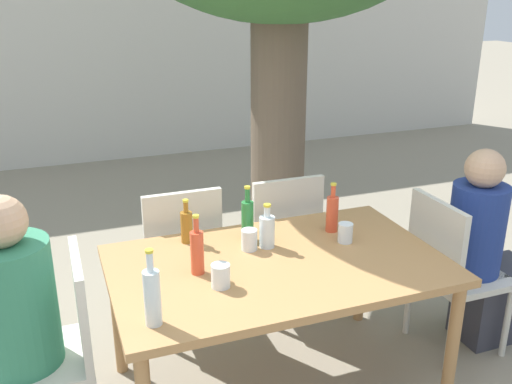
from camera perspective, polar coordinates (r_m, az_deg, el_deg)
The scene contains 16 objects.
cafe_building_wall at distance 6.83m, azimuth -12.82°, elevation 14.80°, with size 10.00×0.08×2.80m.
dining_table_front at distance 2.77m, azimuth 2.19°, elevation -8.27°, with size 1.58×0.97×0.73m.
patio_chair_0 at distance 2.68m, azimuth -19.20°, elevation -14.07°, with size 0.44×0.44×0.92m.
patio_chair_1 at distance 3.32m, azimuth 18.80°, elevation -7.00°, with size 0.44×0.44×0.92m.
patio_chair_2 at distance 3.36m, azimuth -7.59°, elevation -5.73°, with size 0.44×0.44×0.92m.
patio_chair_3 at distance 3.53m, azimuth 2.45°, elevation -4.21°, with size 0.44×0.44×0.92m.
person_seated_1 at distance 3.47m, azimuth 21.95°, elevation -6.30°, with size 0.55×0.30×1.17m.
green_bottle_0 at distance 2.91m, azimuth -0.86°, elevation -2.75°, with size 0.06×0.06×0.29m.
soda_bottle_1 at distance 3.05m, azimuth 7.63°, elevation -2.05°, with size 0.06×0.06×0.27m.
water_bottle_2 at distance 2.25m, azimuth -10.33°, elevation -10.18°, with size 0.07×0.07×0.32m.
amber_bottle_3 at distance 2.92m, azimuth -6.95°, elevation -3.37°, with size 0.06×0.06×0.23m.
soda_bottle_4 at distance 2.60m, azimuth -5.91°, elevation -5.88°, with size 0.06×0.06×0.29m.
water_bottle_5 at distance 2.84m, azimuth 1.11°, elevation -3.87°, with size 0.08×0.08×0.23m.
drinking_glass_0 at distance 2.83m, azimuth -0.68°, elevation -4.79°, with size 0.08×0.08×0.11m.
drinking_glass_1 at distance 2.95m, azimuth 8.93°, elevation -4.05°, with size 0.08×0.08×0.10m.
drinking_glass_2 at distance 2.50m, azimuth -3.56°, elevation -8.36°, with size 0.08×0.08×0.11m.
Camera 1 is at (-0.95, -2.25, 1.97)m, focal length 40.00 mm.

